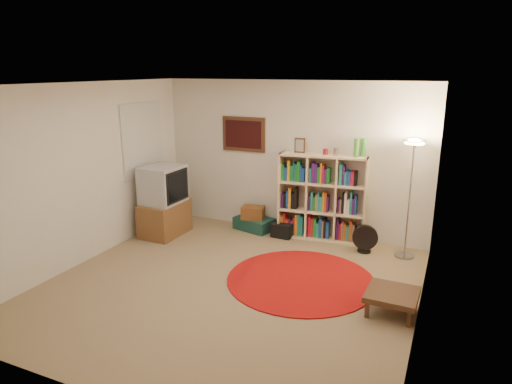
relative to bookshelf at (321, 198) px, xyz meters
The scene contains 12 objects.
room 2.25m from the bookshelf, 106.47° to the right, with size 4.54×4.54×2.54m.
bookshelf is the anchor object (origin of this frame).
floor_lamp 1.59m from the bookshelf, 10.94° to the right, with size 0.41×0.41×1.74m.
floor_fan 0.97m from the bookshelf, 23.23° to the right, with size 0.38×0.24×0.43m.
tv_stand 2.56m from the bookshelf, 159.36° to the right, with size 0.58×0.81×1.16m.
dvd_box 2.76m from the bookshelf, 154.69° to the right, with size 0.30×0.26×0.09m.
suitcase 1.27m from the bookshelf, behind, with size 0.72×0.56×0.21m.
wicker_basket 1.20m from the bookshelf, behind, with size 0.41×0.33×0.21m.
duffel_bag 0.82m from the bookshelf, 160.04° to the right, with size 0.35×0.30×0.23m.
paper_towel 0.87m from the bookshelf, 158.34° to the right, with size 0.12×0.12×0.23m.
red_rug 1.76m from the bookshelf, 82.40° to the right, with size 1.93×1.93×0.02m.
side_table 2.47m from the bookshelf, 54.56° to the right, with size 0.58×0.58×0.26m.
Camera 1 is at (2.45, -4.69, 2.68)m, focal length 32.00 mm.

